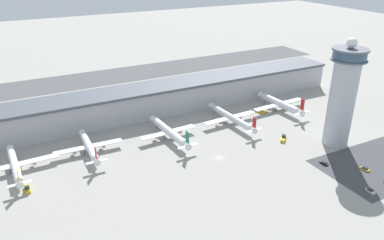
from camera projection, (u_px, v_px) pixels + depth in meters
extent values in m
plane|color=#9E9B93|center=(219.00, 158.00, 192.03)|extent=(1000.00, 1000.00, 0.00)
cube|color=#B2B2B7|center=(164.00, 99.00, 245.24)|extent=(256.43, 22.00, 16.84)
cube|color=#4C515B|center=(164.00, 85.00, 241.44)|extent=(256.43, 25.00, 1.60)
cube|color=#515154|center=(123.00, 75.00, 321.11)|extent=(384.64, 44.00, 0.01)
cylinder|color=#ADB2BC|center=(341.00, 104.00, 196.94)|extent=(13.42, 13.42, 46.74)
cylinder|color=#565B66|center=(349.00, 60.00, 187.14)|extent=(17.90, 17.90, 0.80)
cylinder|color=#334C60|center=(350.00, 55.00, 186.06)|extent=(16.47, 16.47, 4.46)
cylinder|color=#565B66|center=(351.00, 49.00, 184.93)|extent=(17.90, 17.90, 1.00)
sphere|color=white|center=(352.00, 43.00, 183.64)|extent=(5.28, 5.28, 5.28)
cube|color=#424247|center=(382.00, 164.00, 186.48)|extent=(64.00, 40.00, 0.01)
cylinder|color=white|center=(15.00, 165.00, 177.56)|extent=(4.90, 31.58, 3.49)
cone|color=white|center=(10.00, 149.00, 191.23)|extent=(3.63, 3.30, 3.49)
cone|color=white|center=(20.00, 183.00, 163.47)|extent=(3.33, 4.33, 3.14)
cube|color=white|center=(15.00, 165.00, 178.31)|extent=(40.84, 6.22, 0.44)
cylinder|color=#A8A8B2|center=(34.00, 162.00, 183.40)|extent=(2.09, 3.92, 1.92)
cube|color=orange|center=(18.00, 175.00, 160.94)|extent=(0.43, 2.81, 5.59)
cube|color=white|center=(20.00, 184.00, 162.35)|extent=(9.86, 2.44, 0.24)
cylinder|color=black|center=(12.00, 157.00, 190.27)|extent=(0.28, 0.28, 2.51)
cylinder|color=black|center=(21.00, 169.00, 179.77)|extent=(0.28, 0.28, 2.51)
cylinder|color=black|center=(10.00, 172.00, 177.55)|extent=(0.28, 0.28, 2.51)
cylinder|color=white|center=(89.00, 146.00, 194.40)|extent=(4.32, 29.22, 3.74)
cone|color=white|center=(83.00, 134.00, 207.70)|extent=(3.80, 3.44, 3.74)
cone|color=white|center=(96.00, 161.00, 180.65)|extent=(3.45, 4.55, 3.36)
cube|color=white|center=(89.00, 147.00, 195.15)|extent=(35.76, 5.11, 0.44)
cylinder|color=#A8A8B2|center=(74.00, 151.00, 193.43)|extent=(2.14, 4.15, 2.05)
cylinder|color=#A8A8B2|center=(103.00, 145.00, 199.44)|extent=(2.14, 4.15, 2.05)
cube|color=red|center=(96.00, 153.00, 177.91)|extent=(0.36, 2.81, 5.98)
cube|color=white|center=(97.00, 162.00, 179.43)|extent=(10.50, 2.21, 0.24)
cylinder|color=black|center=(84.00, 141.00, 206.62)|extent=(0.28, 0.28, 2.43)
cylinder|color=black|center=(95.00, 150.00, 196.55)|extent=(0.28, 0.28, 2.43)
cylinder|color=black|center=(85.00, 153.00, 194.45)|extent=(0.28, 0.28, 2.43)
cylinder|color=white|center=(169.00, 131.00, 209.60)|extent=(6.32, 34.30, 4.09)
cone|color=white|center=(154.00, 120.00, 224.35)|extent=(4.32, 3.94, 4.09)
cone|color=white|center=(186.00, 146.00, 194.38)|extent=(4.00, 5.14, 3.68)
cube|color=white|center=(168.00, 132.00, 210.43)|extent=(33.65, 6.59, 0.44)
cylinder|color=#A8A8B2|center=(157.00, 136.00, 208.42)|extent=(2.54, 4.64, 2.25)
cylinder|color=#A8A8B2|center=(178.00, 131.00, 215.02)|extent=(2.54, 4.64, 2.25)
cube|color=#14704C|center=(187.00, 137.00, 191.42)|extent=(0.48, 2.81, 6.54)
cube|color=white|center=(188.00, 146.00, 193.13)|extent=(11.56, 2.75, 0.24)
cylinder|color=black|center=(157.00, 126.00, 223.33)|extent=(0.28, 0.28, 2.51)
cylinder|color=black|center=(174.00, 136.00, 212.21)|extent=(0.28, 0.28, 2.51)
cylinder|color=black|center=(165.00, 138.00, 209.52)|extent=(0.28, 0.28, 2.51)
cylinder|color=silver|center=(231.00, 117.00, 228.07)|extent=(6.21, 37.49, 3.81)
cone|color=silver|center=(212.00, 106.00, 243.99)|extent=(4.03, 3.67, 3.81)
cone|color=silver|center=(253.00, 130.00, 211.71)|extent=(3.72, 4.79, 3.43)
cube|color=silver|center=(230.00, 118.00, 228.93)|extent=(36.55, 6.73, 0.44)
cylinder|color=#A8A8B2|center=(219.00, 121.00, 226.61)|extent=(2.36, 4.32, 2.10)
cylinder|color=#A8A8B2|center=(239.00, 116.00, 233.76)|extent=(2.36, 4.32, 2.10)
cube|color=red|center=(254.00, 123.00, 208.95)|extent=(0.48, 2.81, 6.10)
cube|color=silver|center=(254.00, 130.00, 210.52)|extent=(10.78, 2.68, 0.24)
cylinder|color=black|center=(215.00, 112.00, 243.01)|extent=(0.28, 0.28, 2.51)
cylinder|color=black|center=(234.00, 121.00, 230.58)|extent=(0.28, 0.28, 2.51)
cylinder|color=black|center=(227.00, 123.00, 228.08)|extent=(0.28, 0.28, 2.51)
cylinder|color=silver|center=(280.00, 103.00, 247.82)|extent=(6.54, 31.31, 4.53)
cone|color=silver|center=(262.00, 95.00, 261.55)|extent=(4.79, 4.36, 4.53)
cone|color=silver|center=(300.00, 113.00, 233.57)|extent=(4.42, 5.69, 4.08)
cube|color=silver|center=(279.00, 104.00, 248.64)|extent=(40.61, 7.02, 0.44)
cylinder|color=#A8A8B2|center=(268.00, 108.00, 246.00)|extent=(2.81, 5.13, 2.49)
cylinder|color=#A8A8B2|center=(287.00, 103.00, 253.97)|extent=(2.81, 5.13, 2.49)
cube|color=red|center=(302.00, 105.00, 230.29)|extent=(0.48, 2.81, 7.25)
cube|color=silver|center=(302.00, 113.00, 232.22)|extent=(12.79, 2.82, 0.24)
cylinder|color=black|center=(265.00, 102.00, 260.45)|extent=(0.28, 0.28, 2.40)
cylinder|color=black|center=(283.00, 107.00, 250.60)|extent=(0.28, 0.28, 2.40)
cylinder|color=black|center=(276.00, 109.00, 247.63)|extent=(0.28, 0.28, 2.40)
cube|color=black|center=(27.00, 190.00, 165.70)|extent=(2.32, 5.24, 0.12)
cube|color=gold|center=(27.00, 189.00, 165.44)|extent=(2.43, 6.23, 1.35)
cube|color=#232D38|center=(27.00, 188.00, 164.45)|extent=(2.04, 1.91, 1.10)
cube|color=black|center=(283.00, 140.00, 209.90)|extent=(5.91, 5.75, 0.12)
cube|color=gold|center=(283.00, 139.00, 209.57)|extent=(6.80, 6.59, 1.69)
cube|color=#232D38|center=(284.00, 136.00, 209.55)|extent=(2.99, 2.99, 1.38)
cube|color=black|center=(260.00, 112.00, 245.97)|extent=(4.55, 6.17, 0.12)
cube|color=gold|center=(260.00, 111.00, 245.70)|extent=(5.12, 7.20, 1.45)
cube|color=#232D38|center=(261.00, 110.00, 244.78)|extent=(2.74, 2.75, 1.19)
cube|color=black|center=(365.00, 170.00, 181.22)|extent=(1.94, 3.79, 0.12)
cube|color=gold|center=(365.00, 169.00, 181.07)|extent=(2.04, 4.50, 0.84)
cube|color=#232D38|center=(365.00, 168.00, 180.84)|extent=(1.74, 2.50, 0.69)
cube|color=black|center=(324.00, 164.00, 186.20)|extent=(1.97, 3.70, 0.12)
cube|color=black|center=(324.00, 163.00, 186.07)|extent=(2.07, 4.39, 0.76)
cube|color=#232D38|center=(324.00, 162.00, 185.70)|extent=(1.76, 2.44, 0.62)
cube|color=black|center=(370.00, 192.00, 164.65)|extent=(1.81, 3.80, 0.12)
cube|color=silver|center=(370.00, 191.00, 164.50)|extent=(1.91, 4.52, 0.85)
cube|color=#232D38|center=(370.00, 190.00, 164.27)|extent=(1.63, 2.50, 0.70)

